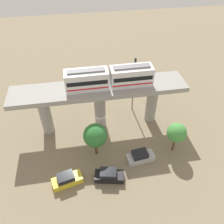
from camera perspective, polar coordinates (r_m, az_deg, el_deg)
name	(u,v)px	position (r m, az deg, el deg)	size (l,w,h in m)	color
ground_plane	(101,125)	(41.98, -2.79, -3.11)	(120.00, 120.00, 0.00)	#84755B
viaduct	(100,98)	(37.91, -3.09, 3.57)	(5.20, 28.00, 8.28)	#999691
train	(109,78)	(35.97, -0.67, 8.41)	(2.64, 13.55, 3.24)	silver
parked_car_yellow	(67,180)	(34.49, -11.04, -16.03)	(2.73, 4.50, 1.76)	yellow
parked_car_black	(109,176)	(34.26, -0.71, -15.36)	(2.61, 4.48, 1.76)	black
parked_car_silver	(140,157)	(36.47, 6.98, -10.84)	(2.28, 4.38, 1.76)	#B2B5BA
tree_near_viaduct	(177,133)	(36.41, 15.63, -4.97)	(3.02, 3.02, 5.47)	brown
tree_mid_lot	(95,136)	(34.50, -4.15, -5.81)	(3.61, 3.61, 5.96)	brown
signal_post	(134,83)	(41.75, 5.38, 7.07)	(0.44, 0.28, 10.88)	#4C4C51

